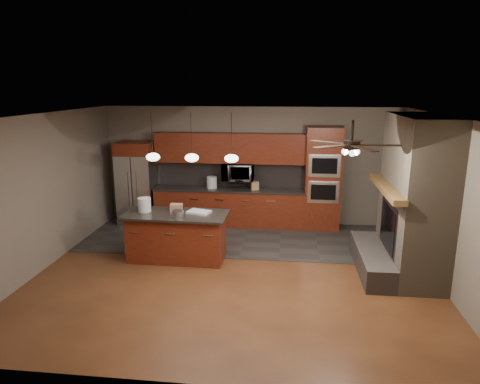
# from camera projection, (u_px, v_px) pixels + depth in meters

# --- Properties ---
(ground) EXTENTS (7.00, 7.00, 0.00)m
(ground) POSITION_uv_depth(u_px,v_px,m) (235.00, 272.00, 7.71)
(ground) COLOR brown
(ground) RESTS_ON ground
(ceiling) EXTENTS (7.00, 6.00, 0.02)m
(ceiling) POSITION_uv_depth(u_px,v_px,m) (235.00, 115.00, 7.03)
(ceiling) COLOR white
(ceiling) RESTS_ON back_wall
(back_wall) EXTENTS (7.00, 0.02, 2.80)m
(back_wall) POSITION_uv_depth(u_px,v_px,m) (250.00, 166.00, 10.26)
(back_wall) COLOR #6D6257
(back_wall) RESTS_ON ground
(right_wall) EXTENTS (0.02, 6.00, 2.80)m
(right_wall) POSITION_uv_depth(u_px,v_px,m) (447.00, 204.00, 6.98)
(right_wall) COLOR #6D6257
(right_wall) RESTS_ON ground
(left_wall) EXTENTS (0.02, 6.00, 2.80)m
(left_wall) POSITION_uv_depth(u_px,v_px,m) (44.00, 192.00, 7.76)
(left_wall) COLOR #6D6257
(left_wall) RESTS_ON ground
(slate_tile_patch) EXTENTS (7.00, 2.40, 0.01)m
(slate_tile_patch) POSITION_uv_depth(u_px,v_px,m) (245.00, 238.00, 9.44)
(slate_tile_patch) COLOR #2F2D2A
(slate_tile_patch) RESTS_ON ground
(fireplace_column) EXTENTS (1.30, 2.10, 2.80)m
(fireplace_column) POSITION_uv_depth(u_px,v_px,m) (410.00, 202.00, 7.44)
(fireplace_column) COLOR #736652
(fireplace_column) RESTS_ON ground
(back_cabinetry) EXTENTS (3.59, 0.64, 2.20)m
(back_cabinetry) POSITION_uv_depth(u_px,v_px,m) (230.00, 188.00, 10.19)
(back_cabinetry) COLOR maroon
(back_cabinetry) RESTS_ON ground
(oven_tower) EXTENTS (0.80, 0.63, 2.38)m
(oven_tower) POSITION_uv_depth(u_px,v_px,m) (323.00, 179.00, 9.83)
(oven_tower) COLOR maroon
(oven_tower) RESTS_ON ground
(microwave) EXTENTS (0.73, 0.41, 0.50)m
(microwave) POSITION_uv_depth(u_px,v_px,m) (238.00, 172.00, 10.07)
(microwave) COLOR silver
(microwave) RESTS_ON back_cabinetry
(refrigerator) EXTENTS (0.84, 0.75, 1.99)m
(refrigerator) POSITION_uv_depth(u_px,v_px,m) (137.00, 183.00, 10.29)
(refrigerator) COLOR silver
(refrigerator) RESTS_ON ground
(kitchen_island) EXTENTS (1.97, 0.93, 0.92)m
(kitchen_island) POSITION_uv_depth(u_px,v_px,m) (177.00, 236.00, 8.21)
(kitchen_island) COLOR maroon
(kitchen_island) RESTS_ON ground
(white_bucket) EXTENTS (0.29, 0.29, 0.27)m
(white_bucket) POSITION_uv_depth(u_px,v_px,m) (144.00, 205.00, 8.19)
(white_bucket) COLOR silver
(white_bucket) RESTS_ON kitchen_island
(paint_can) EXTENTS (0.27, 0.27, 0.14)m
(paint_can) POSITION_uv_depth(u_px,v_px,m) (178.00, 214.00, 7.84)
(paint_can) COLOR #A2A2A7
(paint_can) RESTS_ON kitchen_island
(paint_tray) EXTENTS (0.48, 0.39, 0.04)m
(paint_tray) POSITION_uv_depth(u_px,v_px,m) (199.00, 212.00, 8.12)
(paint_tray) COLOR silver
(paint_tray) RESTS_ON kitchen_island
(cardboard_box) EXTENTS (0.24, 0.18, 0.14)m
(cardboard_box) POSITION_uv_depth(u_px,v_px,m) (176.00, 208.00, 8.22)
(cardboard_box) COLOR #9A6C4F
(cardboard_box) RESTS_ON kitchen_island
(counter_bucket) EXTENTS (0.30, 0.30, 0.27)m
(counter_bucket) POSITION_uv_depth(u_px,v_px,m) (212.00, 182.00, 10.16)
(counter_bucket) COLOR silver
(counter_bucket) RESTS_ON back_cabinetry
(counter_box) EXTENTS (0.20, 0.18, 0.19)m
(counter_box) POSITION_uv_depth(u_px,v_px,m) (255.00, 186.00, 10.01)
(counter_box) COLOR tan
(counter_box) RESTS_ON back_cabinetry
(pendant_left) EXTENTS (0.26, 0.26, 0.92)m
(pendant_left) POSITION_uv_depth(u_px,v_px,m) (153.00, 157.00, 8.09)
(pendant_left) COLOR black
(pendant_left) RESTS_ON ceiling
(pendant_center) EXTENTS (0.26, 0.26, 0.92)m
(pendant_center) POSITION_uv_depth(u_px,v_px,m) (192.00, 158.00, 8.01)
(pendant_center) COLOR black
(pendant_center) RESTS_ON ceiling
(pendant_right) EXTENTS (0.26, 0.26, 0.92)m
(pendant_right) POSITION_uv_depth(u_px,v_px,m) (231.00, 158.00, 7.92)
(pendant_right) COLOR black
(pendant_right) RESTS_ON ceiling
(ceiling_fan) EXTENTS (1.27, 1.33, 0.41)m
(ceiling_fan) POSITION_uv_depth(u_px,v_px,m) (352.00, 144.00, 6.14)
(ceiling_fan) COLOR black
(ceiling_fan) RESTS_ON ceiling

